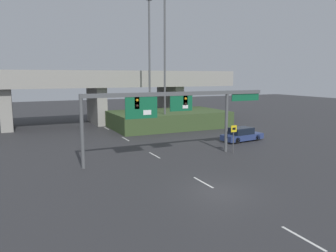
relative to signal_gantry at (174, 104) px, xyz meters
The scene contains 9 objects.
ground_plane 9.65m from the signal_gantry, 97.49° to the right, with size 160.00×160.00×0.00m, color #2D2D30.
lane_markings 7.33m from the signal_gantry, 101.11° to the left, with size 0.14×43.40×0.01m.
signal_gantry is the anchor object (origin of this frame).
speed_limit_sign 6.30m from the signal_gantry, ahead, with size 0.60×0.11×2.59m.
highway_light_pole_near 14.04m from the signal_gantry, 68.55° to the left, with size 0.70×0.36×16.56m.
highway_light_pole_far 15.82m from the signal_gantry, 75.44° to the left, with size 0.70×0.36×16.33m.
overpass_bridge 23.30m from the signal_gantry, 92.73° to the left, with size 41.85×8.96×7.61m.
grass_embankment 17.34m from the signal_gantry, 66.41° to the left, with size 15.16×9.05×2.15m.
parked_sedan_near_right 11.10m from the signal_gantry, 19.46° to the left, with size 4.85×2.29×1.45m.
Camera 1 is at (-10.82, -15.84, 6.88)m, focal length 35.00 mm.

